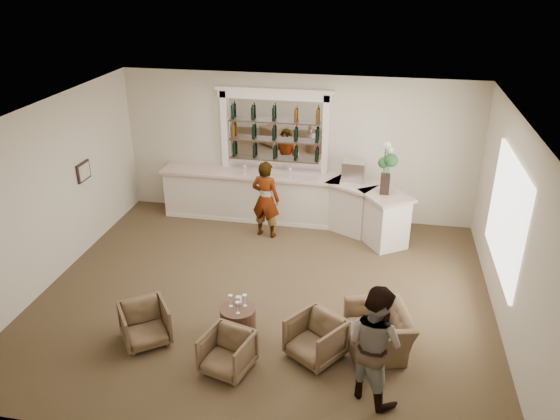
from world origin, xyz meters
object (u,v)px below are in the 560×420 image
(armchair_right, at_px, (316,338))
(espresso_machine, at_px, (354,171))
(cocktail_table, at_px, (238,321))
(armchair_far, at_px, (379,331))
(armchair_left, at_px, (145,324))
(sommelier, at_px, (266,199))
(guest, at_px, (374,343))
(bar_counter, at_px, (286,200))
(flower_vase, at_px, (387,165))
(armchair_center, at_px, (227,352))

(armchair_right, relative_size, espresso_machine, 1.55)
(cocktail_table, distance_m, armchair_far, 2.22)
(armchair_left, bearing_deg, sommelier, 38.40)
(guest, xyz_separation_m, armchair_far, (0.07, 1.00, -0.54))
(bar_counter, bearing_deg, espresso_machine, 2.56)
(armchair_right, xyz_separation_m, armchair_far, (0.93, 0.36, -0.00))
(armchair_right, xyz_separation_m, espresso_machine, (0.21, 4.57, 1.01))
(sommelier, height_order, armchair_left, sommelier)
(armchair_left, xyz_separation_m, flower_vase, (3.56, 4.07, 1.44))
(bar_counter, height_order, espresso_machine, espresso_machine)
(cocktail_table, xyz_separation_m, armchair_right, (1.29, -0.31, 0.09))
(bar_counter, distance_m, flower_vase, 2.54)
(bar_counter, relative_size, guest, 3.25)
(armchair_far, distance_m, espresso_machine, 4.39)
(guest, xyz_separation_m, flower_vase, (0.03, 4.58, 0.89))
(flower_vase, bearing_deg, armchair_left, -131.18)
(guest, distance_m, armchair_left, 3.61)
(cocktail_table, xyz_separation_m, flower_vase, (2.17, 3.62, 1.52))
(armchair_center, bearing_deg, bar_counter, 106.27)
(sommelier, relative_size, espresso_machine, 3.54)
(guest, relative_size, armchair_center, 2.56)
(bar_counter, height_order, sommelier, sommelier)
(sommelier, height_order, armchair_center, sommelier)
(cocktail_table, bearing_deg, sommelier, 94.89)
(bar_counter, distance_m, espresso_machine, 1.69)
(armchair_center, relative_size, flower_vase, 0.62)
(armchair_center, height_order, armchair_far, armchair_far)
(bar_counter, xyz_separation_m, armchair_left, (-1.40, -4.64, -0.25))
(cocktail_table, height_order, armchair_far, armchair_far)
(sommelier, relative_size, armchair_left, 2.38)
(guest, height_order, armchair_right, guest)
(flower_vase, bearing_deg, sommelier, -176.98)
(bar_counter, relative_size, armchair_left, 7.94)
(flower_vase, bearing_deg, bar_counter, 165.24)
(cocktail_table, height_order, sommelier, sommelier)
(guest, relative_size, armchair_far, 1.70)
(guest, bearing_deg, cocktail_table, 13.00)
(guest, relative_size, armchair_left, 2.44)
(bar_counter, bearing_deg, armchair_center, -89.39)
(armchair_center, distance_m, armchair_right, 1.34)
(sommelier, height_order, espresso_machine, sommelier)
(armchair_center, relative_size, armchair_far, 0.66)
(armchair_left, bearing_deg, flower_vase, 12.67)
(armchair_center, height_order, armchair_right, armchair_right)
(guest, height_order, espresso_machine, guest)
(bar_counter, bearing_deg, cocktail_table, -90.12)
(armchair_center, xyz_separation_m, espresso_machine, (1.44, 5.10, 1.04))
(espresso_machine, distance_m, flower_vase, 1.01)
(bar_counter, bearing_deg, guest, -67.45)
(armchair_far, bearing_deg, armchair_center, -83.66)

